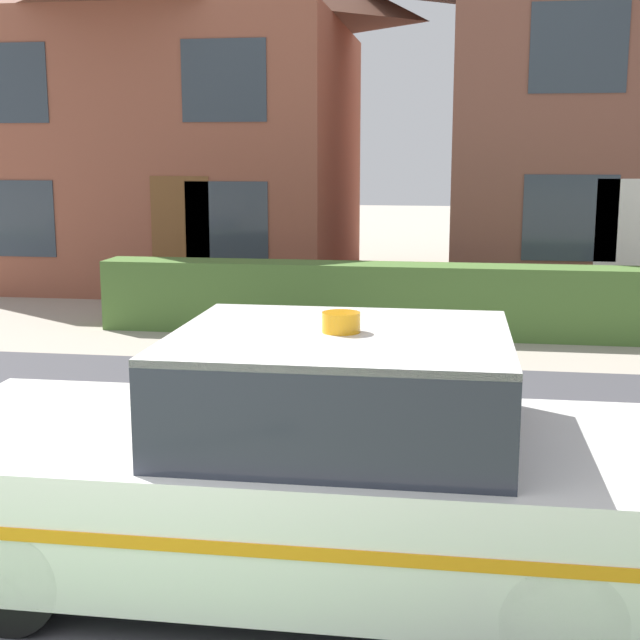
% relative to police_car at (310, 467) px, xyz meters
% --- Properties ---
extents(road_strip, '(28.00, 6.53, 0.01)m').
position_rel_police_car_xyz_m(road_strip, '(-1.07, 2.12, -0.69)').
color(road_strip, '#424247').
rests_on(road_strip, ground).
extents(garden_hedge, '(8.18, 0.66, 0.98)m').
position_rel_police_car_xyz_m(garden_hedge, '(-0.06, 7.27, -0.20)').
color(garden_hedge, '#4C7233').
rests_on(garden_hedge, ground).
extents(police_car, '(4.53, 1.86, 1.60)m').
position_rel_police_car_xyz_m(police_car, '(0.00, 0.00, 0.00)').
color(police_car, black).
rests_on(police_car, road_strip).
extents(house_left, '(7.08, 6.60, 7.43)m').
position_rel_police_car_xyz_m(house_left, '(-4.83, 12.61, 3.10)').
color(house_left, '#93513D').
rests_on(house_left, ground).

